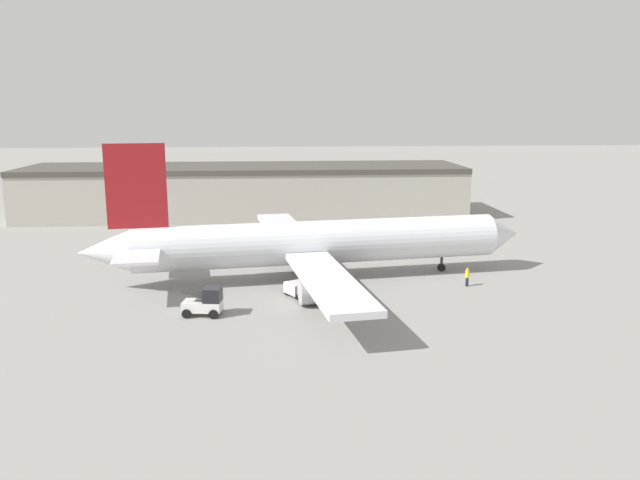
{
  "coord_description": "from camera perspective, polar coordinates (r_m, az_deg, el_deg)",
  "views": [
    {
      "loc": [
        -4.19,
        -54.85,
        15.2
      ],
      "look_at": [
        0.0,
        0.0,
        3.56
      ],
      "focal_mm": 35.0,
      "sensor_mm": 36.0,
      "label": 1
    }
  ],
  "objects": [
    {
      "name": "ground_crew_worker",
      "position": [
        55.79,
        13.31,
        -3.26
      ],
      "size": [
        0.36,
        0.36,
        1.64
      ],
      "rotation": [
        0.0,
        0.0,
        4.26
      ],
      "color": "#1E2338",
      "rests_on": "ground_plane"
    },
    {
      "name": "baggage_tug",
      "position": [
        51.7,
        -1.37,
        -3.89
      ],
      "size": [
        3.16,
        2.99,
        2.47
      ],
      "rotation": [
        0.0,
        0.0,
        0.53
      ],
      "color": "silver",
      "rests_on": "ground_plane"
    },
    {
      "name": "ground_plane",
      "position": [
        57.07,
        0.0,
        -3.5
      ],
      "size": [
        400.0,
        400.0,
        0.0
      ],
      "primitive_type": "plane",
      "color": "gray"
    },
    {
      "name": "belt_loader_truck",
      "position": [
        47.57,
        -10.45,
        -5.62
      ],
      "size": [
        3.06,
        2.16,
        2.15
      ],
      "rotation": [
        0.0,
        0.0,
        -0.14
      ],
      "color": "silver",
      "rests_on": "ground_plane"
    },
    {
      "name": "airplane",
      "position": [
        56.08,
        -1.03,
        -0.3
      ],
      "size": [
        40.49,
        37.55,
        12.4
      ],
      "rotation": [
        0.0,
        0.0,
        0.14
      ],
      "color": "silver",
      "rests_on": "ground_plane"
    },
    {
      "name": "terminal_building",
      "position": [
        90.63,
        -6.79,
        4.51
      ],
      "size": [
        61.65,
        14.74,
        7.2
      ],
      "color": "#ADA89E",
      "rests_on": "ground_plane"
    }
  ]
}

